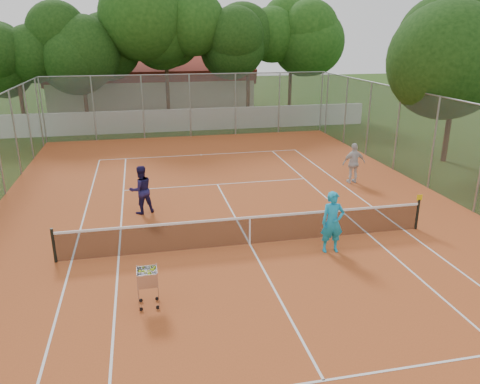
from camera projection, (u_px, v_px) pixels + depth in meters
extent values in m
plane|color=#203B10|center=(250.00, 245.00, 15.11)|extent=(120.00, 120.00, 0.00)
cube|color=#B35022|center=(250.00, 244.00, 15.11)|extent=(18.00, 34.00, 0.02)
cube|color=white|center=(250.00, 244.00, 15.10)|extent=(10.98, 23.78, 0.01)
cube|color=black|center=(250.00, 230.00, 14.94)|extent=(11.88, 0.10, 0.98)
cube|color=slate|center=(250.00, 186.00, 14.46)|extent=(18.00, 34.00, 4.00)
cube|color=white|center=(187.00, 120.00, 32.45)|extent=(26.00, 0.30, 1.50)
cube|color=beige|center=(152.00, 84.00, 40.84)|extent=(16.40, 9.00, 4.40)
cube|color=black|center=(181.00, 54.00, 33.85)|extent=(29.00, 19.00, 10.00)
imported|color=#1799C9|center=(332.00, 222.00, 14.31)|extent=(0.75, 0.53, 1.95)
imported|color=#1D1849|center=(141.00, 190.00, 17.44)|extent=(1.08, 0.96, 1.84)
imported|color=silver|center=(354.00, 163.00, 21.00)|extent=(1.08, 0.46, 1.83)
cube|color=#B5B3BB|center=(148.00, 287.00, 11.52)|extent=(0.57, 0.57, 1.09)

